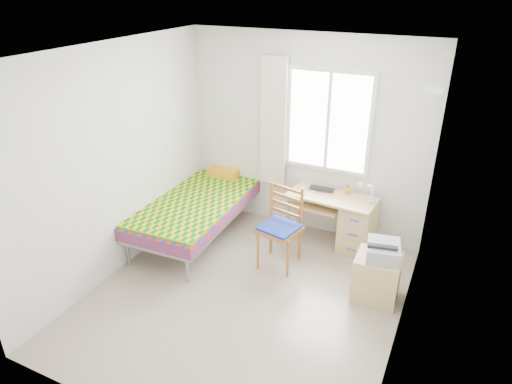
# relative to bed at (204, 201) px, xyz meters

# --- Properties ---
(floor) EXTENTS (3.50, 3.50, 0.00)m
(floor) POSITION_rel_bed_xyz_m (1.13, -1.01, -0.47)
(floor) COLOR #BCAD93
(floor) RESTS_ON ground
(ceiling) EXTENTS (3.50, 3.50, 0.00)m
(ceiling) POSITION_rel_bed_xyz_m (1.13, -1.01, 2.13)
(ceiling) COLOR white
(ceiling) RESTS_ON wall_back
(wall_back) EXTENTS (3.20, 0.00, 3.20)m
(wall_back) POSITION_rel_bed_xyz_m (1.13, 0.74, 0.83)
(wall_back) COLOR silver
(wall_back) RESTS_ON ground
(wall_left) EXTENTS (0.00, 3.50, 3.50)m
(wall_left) POSITION_rel_bed_xyz_m (-0.47, -1.01, 0.83)
(wall_left) COLOR silver
(wall_left) RESTS_ON ground
(wall_right) EXTENTS (0.00, 3.50, 3.50)m
(wall_right) POSITION_rel_bed_xyz_m (2.73, -1.01, 0.83)
(wall_right) COLOR silver
(wall_right) RESTS_ON ground
(window) EXTENTS (1.10, 0.04, 1.30)m
(window) POSITION_rel_bed_xyz_m (1.43, 0.71, 1.08)
(window) COLOR white
(window) RESTS_ON wall_back
(curtain) EXTENTS (0.35, 0.05, 1.70)m
(curtain) POSITION_rel_bed_xyz_m (0.71, 0.67, 0.98)
(curtain) COLOR beige
(curtain) RESTS_ON wall_back
(floating_shelf) EXTENTS (0.20, 0.32, 0.03)m
(floating_shelf) POSITION_rel_bed_xyz_m (2.62, 0.39, 1.68)
(floating_shelf) COLOR white
(floating_shelf) RESTS_ON wall_right
(bed) EXTENTS (1.10, 2.25, 0.96)m
(bed) POSITION_rel_bed_xyz_m (0.00, 0.00, 0.00)
(bed) COLOR gray
(bed) RESTS_ON floor
(desk) EXTENTS (1.13, 0.59, 0.68)m
(desk) POSITION_rel_bed_xyz_m (1.91, 0.45, -0.09)
(desk) COLOR tan
(desk) RESTS_ON floor
(chair) EXTENTS (0.50, 0.50, 0.99)m
(chair) POSITION_rel_bed_xyz_m (1.23, -0.24, 0.09)
(chair) COLOR #9D5A1E
(chair) RESTS_ON floor
(cabinet) EXTENTS (0.49, 0.44, 0.51)m
(cabinet) POSITION_rel_bed_xyz_m (2.41, -0.41, -0.21)
(cabinet) COLOR tan
(cabinet) RESTS_ON floor
(printer) EXTENTS (0.40, 0.45, 0.17)m
(printer) POSITION_rel_bed_xyz_m (2.44, -0.39, 0.13)
(printer) COLOR #9DA0A5
(printer) RESTS_ON cabinet
(laptop) EXTENTS (0.33, 0.21, 0.03)m
(laptop) POSITION_rel_bed_xyz_m (1.45, 0.52, 0.23)
(laptop) COLOR black
(laptop) RESTS_ON desk
(pen_cup) EXTENTS (0.07, 0.07, 0.08)m
(pen_cup) POSITION_rel_bed_xyz_m (1.78, 0.59, 0.26)
(pen_cup) COLOR orange
(pen_cup) RESTS_ON desk
(task_lamp) EXTENTS (0.20, 0.30, 0.33)m
(task_lamp) POSITION_rel_bed_xyz_m (2.05, 0.37, 0.42)
(task_lamp) COLOR white
(task_lamp) RESTS_ON desk
(book) EXTENTS (0.19, 0.23, 0.02)m
(book) POSITION_rel_bed_xyz_m (1.39, 0.48, 0.12)
(book) COLOR gray
(book) RESTS_ON desk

